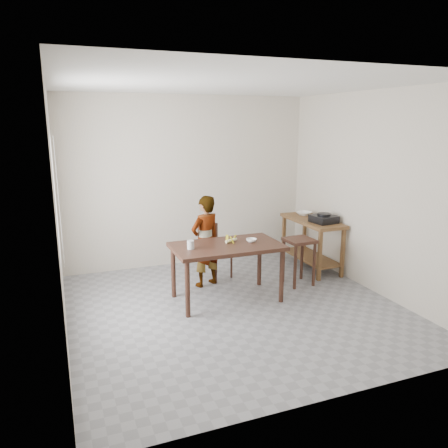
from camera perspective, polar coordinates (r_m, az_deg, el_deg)
name	(u,v)px	position (r m, az deg, el deg)	size (l,w,h in m)	color
floor	(235,309)	(5.61, 1.50, -11.09)	(4.00, 4.00, 0.04)	gray
ceiling	(237,82)	(5.13, 1.70, 18.05)	(4.00, 4.00, 0.04)	white
wall_back	(188,181)	(7.08, -4.76, 5.57)	(4.00, 0.04, 2.70)	beige
wall_front	(337,247)	(3.47, 14.59, -2.91)	(4.00, 0.04, 2.70)	beige
wall_left	(55,215)	(4.80, -21.23, 1.06)	(0.04, 4.00, 2.70)	beige
wall_right	(374,193)	(6.25, 18.99, 3.87)	(0.04, 4.00, 2.70)	beige
window_pane	(58,198)	(4.97, -20.82, 3.24)	(0.02, 1.10, 1.30)	silver
dining_table	(227,272)	(5.72, 0.36, -6.32)	(1.40, 0.80, 0.75)	#371E15
prep_counter	(311,244)	(7.06, 11.35, -2.55)	(0.50, 1.20, 0.80)	brown
child	(205,241)	(6.14, -2.45, -2.27)	(0.48, 0.31, 1.30)	white
dining_chair	(216,252)	(6.50, -1.05, -3.73)	(0.38, 0.38, 0.79)	#371E15
stool	(299,261)	(6.36, 9.72, -4.84)	(0.38, 0.38, 0.67)	#371E15
glass_tumbler	(191,245)	(5.41, -4.38, -2.71)	(0.09, 0.09, 0.11)	silver
small_bowl	(251,240)	(5.73, 3.59, -2.13)	(0.14, 0.14, 0.04)	white
banana	(231,240)	(5.69, 0.94, -2.10)	(0.19, 0.13, 0.07)	#E4B954
serving_bowl	(304,213)	(7.23, 10.44, 1.36)	(0.24, 0.24, 0.06)	white
gas_burner	(324,219)	(6.75, 12.90, 0.64)	(0.33, 0.33, 0.11)	black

